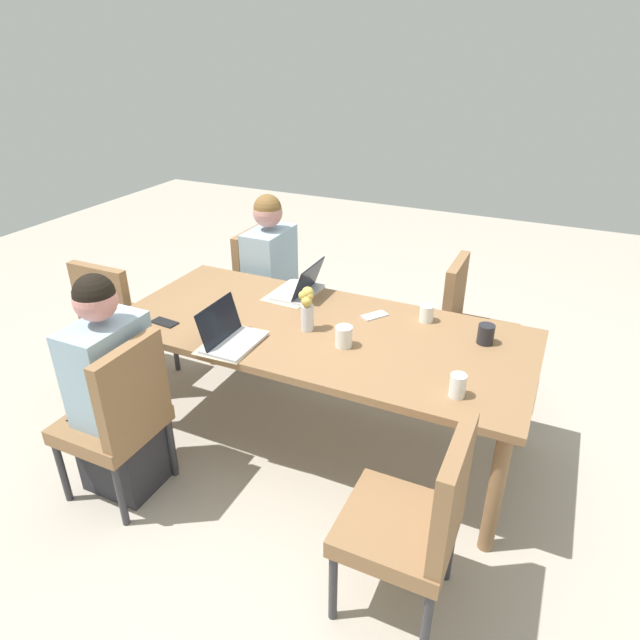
{
  "coord_description": "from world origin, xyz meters",
  "views": [
    {
      "loc": [
        -1.11,
        2.38,
        2.13
      ],
      "look_at": [
        0.0,
        0.0,
        0.77
      ],
      "focal_mm": 30.94,
      "sensor_mm": 36.0,
      "label": 1
    }
  ],
  "objects_px": {
    "person_near_left_near": "(271,286)",
    "phone_silver": "(375,316)",
    "person_far_left_mid": "(116,399)",
    "laptop_near_left_near": "(301,288)",
    "chair_head_right_right_mid": "(120,318)",
    "dining_table": "(320,339)",
    "coffee_mug_centre_right": "(486,334)",
    "flower_vase": "(307,307)",
    "chair_near_left_near": "(266,285)",
    "chair_far_left_far": "(417,517)",
    "chair_near_right_near": "(470,323)",
    "coffee_mug_near_right": "(427,313)",
    "chair_far_left_mid": "(120,414)",
    "coffee_mug_centre_left": "(458,386)",
    "laptop_far_left_mid": "(230,336)",
    "phone_black": "(165,322)"
  },
  "relations": [
    {
      "from": "person_near_left_near",
      "to": "phone_silver",
      "type": "xyz_separation_m",
      "value": [
        -0.97,
        0.51,
        0.2
      ]
    },
    {
      "from": "person_far_left_mid",
      "to": "laptop_near_left_near",
      "type": "xyz_separation_m",
      "value": [
        -0.47,
        -1.12,
        0.24
      ]
    },
    {
      "from": "person_near_left_near",
      "to": "chair_head_right_right_mid",
      "type": "bearing_deg",
      "value": 50.2
    },
    {
      "from": "dining_table",
      "to": "phone_silver",
      "type": "relative_size",
      "value": 15.04
    },
    {
      "from": "coffee_mug_centre_right",
      "to": "phone_silver",
      "type": "xyz_separation_m",
      "value": [
        0.62,
        -0.05,
        -0.05
      ]
    },
    {
      "from": "chair_head_right_right_mid",
      "to": "flower_vase",
      "type": "relative_size",
      "value": 3.67
    },
    {
      "from": "chair_near_left_near",
      "to": "chair_far_left_far",
      "type": "xyz_separation_m",
      "value": [
        -1.63,
        1.68,
        0.0
      ]
    },
    {
      "from": "chair_near_right_near",
      "to": "coffee_mug_near_right",
      "type": "relative_size",
      "value": 9.46
    },
    {
      "from": "chair_near_left_near",
      "to": "chair_far_left_mid",
      "type": "relative_size",
      "value": 1.0
    },
    {
      "from": "person_far_left_mid",
      "to": "coffee_mug_centre_left",
      "type": "bearing_deg",
      "value": -164.02
    },
    {
      "from": "coffee_mug_centre_left",
      "to": "coffee_mug_centre_right",
      "type": "bearing_deg",
      "value": -92.9
    },
    {
      "from": "chair_near_right_near",
      "to": "dining_table",
      "type": "bearing_deg",
      "value": 52.29
    },
    {
      "from": "chair_far_left_mid",
      "to": "coffee_mug_near_right",
      "type": "height_order",
      "value": "chair_far_left_mid"
    },
    {
      "from": "chair_far_left_mid",
      "to": "person_far_left_mid",
      "type": "distance_m",
      "value": 0.1
    },
    {
      "from": "chair_head_right_right_mid",
      "to": "person_near_left_near",
      "type": "bearing_deg",
      "value": -129.8
    },
    {
      "from": "chair_near_left_near",
      "to": "phone_silver",
      "type": "relative_size",
      "value": 6.0
    },
    {
      "from": "chair_far_left_far",
      "to": "chair_near_right_near",
      "type": "xyz_separation_m",
      "value": [
        0.15,
        -1.7,
        0.0
      ]
    },
    {
      "from": "chair_near_left_near",
      "to": "laptop_far_left_mid",
      "type": "distance_m",
      "value": 1.3
    },
    {
      "from": "chair_near_left_near",
      "to": "chair_far_left_far",
      "type": "height_order",
      "value": "same"
    },
    {
      "from": "coffee_mug_centre_right",
      "to": "flower_vase",
      "type": "bearing_deg",
      "value": 15.87
    },
    {
      "from": "flower_vase",
      "to": "laptop_far_left_mid",
      "type": "bearing_deg",
      "value": 46.54
    },
    {
      "from": "chair_far_left_mid",
      "to": "laptop_far_left_mid",
      "type": "bearing_deg",
      "value": -125.47
    },
    {
      "from": "person_near_left_near",
      "to": "person_far_left_mid",
      "type": "bearing_deg",
      "value": 89.38
    },
    {
      "from": "person_near_left_near",
      "to": "laptop_near_left_near",
      "type": "distance_m",
      "value": 0.67
    },
    {
      "from": "dining_table",
      "to": "laptop_near_left_near",
      "type": "relative_size",
      "value": 7.05
    },
    {
      "from": "chair_far_left_far",
      "to": "laptop_far_left_mid",
      "type": "height_order",
      "value": "laptop_far_left_mid"
    },
    {
      "from": "chair_near_left_near",
      "to": "coffee_mug_near_right",
      "type": "bearing_deg",
      "value": 159.19
    },
    {
      "from": "person_far_left_mid",
      "to": "coffee_mug_centre_right",
      "type": "relative_size",
      "value": 11.57
    },
    {
      "from": "coffee_mug_centre_left",
      "to": "person_near_left_near",
      "type": "bearing_deg",
      "value": -34.88
    },
    {
      "from": "laptop_near_left_near",
      "to": "laptop_far_left_mid",
      "type": "distance_m",
      "value": 0.7
    },
    {
      "from": "person_far_left_mid",
      "to": "phone_silver",
      "type": "bearing_deg",
      "value": -133.65
    },
    {
      "from": "phone_black",
      "to": "chair_near_right_near",
      "type": "bearing_deg",
      "value": 43.74
    },
    {
      "from": "chair_near_right_near",
      "to": "chair_far_left_far",
      "type": "bearing_deg",
      "value": 94.88
    },
    {
      "from": "phone_silver",
      "to": "laptop_near_left_near",
      "type": "bearing_deg",
      "value": -64.56
    },
    {
      "from": "person_near_left_near",
      "to": "person_far_left_mid",
      "type": "height_order",
      "value": "same"
    },
    {
      "from": "coffee_mug_centre_right",
      "to": "phone_black",
      "type": "bearing_deg",
      "value": 17.6
    },
    {
      "from": "dining_table",
      "to": "coffee_mug_near_right",
      "type": "bearing_deg",
      "value": -146.78
    },
    {
      "from": "dining_table",
      "to": "laptop_far_left_mid",
      "type": "height_order",
      "value": "laptop_far_left_mid"
    },
    {
      "from": "laptop_far_left_mid",
      "to": "coffee_mug_centre_left",
      "type": "distance_m",
      "value": 1.16
    },
    {
      "from": "chair_near_right_near",
      "to": "flower_vase",
      "type": "xyz_separation_m",
      "value": [
        0.72,
        0.9,
        0.36
      ]
    },
    {
      "from": "chair_near_right_near",
      "to": "coffee_mug_centre_right",
      "type": "xyz_separation_m",
      "value": [
        -0.18,
        0.64,
        0.28
      ]
    },
    {
      "from": "person_far_left_mid",
      "to": "chair_head_right_right_mid",
      "type": "distance_m",
      "value": 0.98
    },
    {
      "from": "person_near_left_near",
      "to": "laptop_far_left_mid",
      "type": "bearing_deg",
      "value": 109.77
    },
    {
      "from": "laptop_far_left_mid",
      "to": "phone_silver",
      "type": "bearing_deg",
      "value": -132.86
    },
    {
      "from": "chair_far_left_mid",
      "to": "flower_vase",
      "type": "distance_m",
      "value": 1.07
    },
    {
      "from": "chair_near_right_near",
      "to": "phone_silver",
      "type": "xyz_separation_m",
      "value": [
        0.44,
        0.59,
        0.23
      ]
    },
    {
      "from": "dining_table",
      "to": "chair_far_left_far",
      "type": "height_order",
      "value": "chair_far_left_far"
    },
    {
      "from": "chair_far_left_mid",
      "to": "laptop_near_left_near",
      "type": "height_order",
      "value": "laptop_near_left_near"
    },
    {
      "from": "chair_far_left_far",
      "to": "chair_head_right_right_mid",
      "type": "xyz_separation_m",
      "value": [
        2.23,
        -0.81,
        0.0
      ]
    },
    {
      "from": "chair_near_left_near",
      "to": "chair_head_right_right_mid",
      "type": "relative_size",
      "value": 1.0
    }
  ]
}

